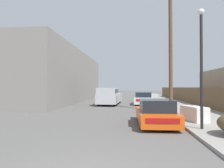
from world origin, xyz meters
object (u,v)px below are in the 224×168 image
at_px(parked_sports_car_red, 156,113).
at_px(pickup_truck, 109,96).
at_px(street_lamp, 201,59).
at_px(discarded_fridge, 194,113).
at_px(utility_pole, 171,46).
at_px(car_parked_mid, 143,99).

distance_m(parked_sports_car_red, pickup_truck, 11.68).
distance_m(pickup_truck, street_lamp, 13.73).
height_order(discarded_fridge, utility_pole, utility_pole).
xyz_separation_m(pickup_truck, utility_pole, (5.27, -6.05, 4.01)).
distance_m(parked_sports_car_red, utility_pole, 6.91).
distance_m(parked_sports_car_red, street_lamp, 3.31).
height_order(pickup_truck, street_lamp, street_lamp).
bearing_deg(utility_pole, street_lamp, -89.81).
relative_size(car_parked_mid, pickup_truck, 0.79).
bearing_deg(car_parked_mid, street_lamp, -79.89).
relative_size(pickup_truck, street_lamp, 1.18).
bearing_deg(discarded_fridge, street_lamp, -112.86).
bearing_deg(pickup_truck, car_parked_mid, -163.20).
height_order(discarded_fridge, car_parked_mid, car_parked_mid).
xyz_separation_m(utility_pole, street_lamp, (0.02, -6.44, -1.89)).
xyz_separation_m(parked_sports_car_red, car_parked_mid, (0.12, 12.05, 0.05)).
bearing_deg(utility_pole, car_parked_mid, 102.95).
xyz_separation_m(parked_sports_car_red, street_lamp, (1.75, -1.36, 2.46)).
height_order(pickup_truck, utility_pole, utility_pole).
height_order(parked_sports_car_red, street_lamp, street_lamp).
relative_size(discarded_fridge, parked_sports_car_red, 0.44).
relative_size(discarded_fridge, pickup_truck, 0.30).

